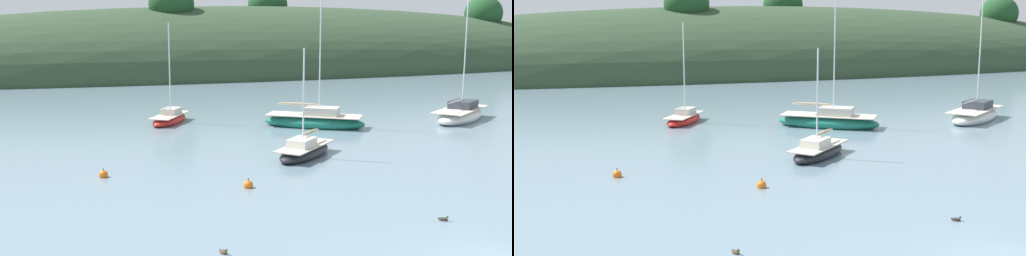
% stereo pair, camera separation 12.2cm
% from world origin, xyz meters
% --- Properties ---
extents(far_shoreline_hill, '(150.00, 36.00, 23.42)m').
position_xyz_m(far_shoreline_hill, '(25.06, 76.27, 0.06)').
color(far_shoreline_hill, '#2D422B').
rests_on(far_shoreline_hill, ground).
extents(sailboat_black_sloop, '(7.28, 6.58, 9.41)m').
position_xyz_m(sailboat_black_sloop, '(6.70, 25.26, 0.44)').
color(sailboat_black_sloop, '#196B56').
rests_on(sailboat_black_sloop, ground).
extents(sailboat_navy_dinghy, '(4.35, 5.19, 7.63)m').
position_xyz_m(sailboat_navy_dinghy, '(-2.56, 30.97, 0.33)').
color(sailboat_navy_dinghy, red).
rests_on(sailboat_navy_dinghy, ground).
extents(sailboat_orange_cutter, '(7.73, 6.17, 10.43)m').
position_xyz_m(sailboat_orange_cutter, '(18.52, 23.72, 0.45)').
color(sailboat_orange_cutter, white).
rests_on(sailboat_orange_cutter, ground).
extents(sailboat_teal_outer, '(5.22, 4.73, 6.26)m').
position_xyz_m(sailboat_teal_outer, '(1.58, 16.66, 0.34)').
color(sailboat_teal_outer, '#232328').
rests_on(sailboat_teal_outer, ground).
extents(mooring_buoy_outer, '(0.44, 0.44, 0.54)m').
position_xyz_m(mooring_buoy_outer, '(-3.71, 11.77, 0.12)').
color(mooring_buoy_outer, orange).
rests_on(mooring_buoy_outer, ground).
extents(mooring_buoy_channel, '(0.44, 0.44, 0.54)m').
position_xyz_m(mooring_buoy_channel, '(-9.54, 16.20, 0.12)').
color(mooring_buoy_channel, orange).
rests_on(mooring_buoy_channel, ground).
extents(duck_straggler, '(0.27, 0.42, 0.24)m').
position_xyz_m(duck_straggler, '(-7.36, 4.63, 0.05)').
color(duck_straggler, '#473828').
rests_on(duck_straggler, ground).
extents(duck_lone_left, '(0.36, 0.37, 0.24)m').
position_xyz_m(duck_lone_left, '(1.46, 4.66, 0.05)').
color(duck_lone_left, '#2D2823').
rests_on(duck_lone_left, ground).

